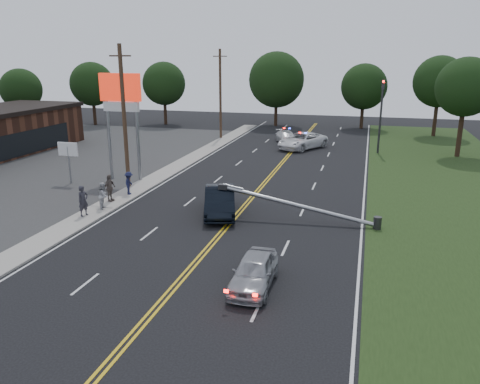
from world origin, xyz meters
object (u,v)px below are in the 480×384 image
(waiting_sedan, at_px, (254,271))
(emergency_a, at_px, (302,141))
(emergency_b, at_px, (287,137))
(fallen_streetlight, at_px, (307,207))
(bystander_d, at_px, (109,188))
(small_sign, at_px, (68,153))
(utility_pole_mid, at_px, (124,117))
(crashed_sedan, at_px, (220,201))
(pylon_sign, at_px, (121,101))
(bystander_a, at_px, (83,201))
(traffic_signal, at_px, (381,110))
(bystander_c, at_px, (129,183))
(bystander_b, at_px, (104,195))
(utility_pole_far, at_px, (220,94))

(waiting_sedan, height_order, emergency_a, emergency_a)
(emergency_b, bearing_deg, waiting_sedan, -104.75)
(fallen_streetlight, relative_size, bystander_d, 5.30)
(small_sign, xyz_separation_m, fallen_streetlight, (18.19, -4.00, -1.41))
(small_sign, relative_size, utility_pole_mid, 0.31)
(small_sign, relative_size, emergency_b, 0.69)
(emergency_b, distance_m, bystander_d, 25.75)
(small_sign, xyz_separation_m, crashed_sedan, (12.97, -3.87, -1.51))
(pylon_sign, bearing_deg, small_sign, -150.26)
(emergency_a, xyz_separation_m, bystander_a, (-9.35, -24.94, 0.21))
(pylon_sign, bearing_deg, crashed_sedan, -31.81)
(utility_pole_mid, bearing_deg, traffic_signal, 45.80)
(small_sign, height_order, waiting_sedan, small_sign)
(waiting_sedan, bearing_deg, pylon_sign, 132.70)
(bystander_c, distance_m, bystander_d, 1.85)
(bystander_a, relative_size, bystander_d, 1.03)
(bystander_b, xyz_separation_m, bystander_d, (-0.42, 1.40, 0.06))
(pylon_sign, distance_m, traffic_signal, 24.75)
(traffic_signal, distance_m, emergency_a, 8.25)
(utility_pole_far, bearing_deg, fallen_streetlight, -62.76)
(emergency_b, bearing_deg, bystander_c, -128.97)
(utility_pole_mid, xyz_separation_m, emergency_b, (7.86, 21.09, -4.43))
(traffic_signal, distance_m, bystander_b, 28.48)
(traffic_signal, relative_size, crashed_sedan, 1.41)
(emergency_a, bearing_deg, bystander_d, -83.96)
(small_sign, xyz_separation_m, waiting_sedan, (17.15, -12.32, -1.66))
(small_sign, bearing_deg, utility_pole_far, 77.69)
(bystander_a, bearing_deg, emergency_b, 6.39)
(crashed_sedan, bearing_deg, waiting_sedan, -81.21)
(bystander_b, bearing_deg, utility_pole_mid, -6.01)
(utility_pole_far, relative_size, crashed_sedan, 2.00)
(emergency_a, bearing_deg, bystander_c, -84.79)
(fallen_streetlight, xyz_separation_m, crashed_sedan, (-5.22, 0.13, -0.10))
(utility_pole_far, distance_m, bystander_b, 27.36)
(emergency_a, height_order, bystander_b, bystander_b)
(utility_pole_far, distance_m, crashed_sedan, 27.46)
(utility_pole_mid, height_order, bystander_a, utility_pole_mid)
(utility_pole_mid, xyz_separation_m, crashed_sedan, (8.17, -3.87, -4.26))
(bystander_b, bearing_deg, crashed_sedan, -98.57)
(pylon_sign, bearing_deg, emergency_a, 55.40)
(crashed_sedan, bearing_deg, bystander_b, 171.63)
(utility_pole_far, height_order, crashed_sedan, utility_pole_far)
(traffic_signal, height_order, bystander_d, traffic_signal)
(pylon_sign, distance_m, fallen_streetlight, 16.66)
(bystander_d, bearing_deg, waiting_sedan, -117.55)
(crashed_sedan, distance_m, bystander_a, 8.01)
(emergency_a, xyz_separation_m, bystander_d, (-9.36, -21.98, 0.18))
(fallen_streetlight, height_order, utility_pole_far, utility_pole_far)
(emergency_b, bearing_deg, bystander_a, -127.02)
(bystander_a, bearing_deg, utility_pole_mid, 26.55)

